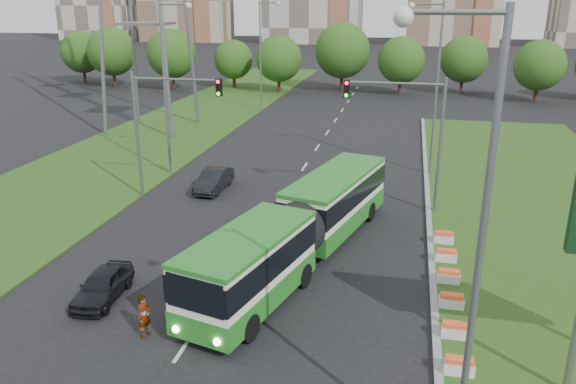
% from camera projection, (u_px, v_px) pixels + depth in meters
% --- Properties ---
extents(ground, '(360.00, 360.00, 0.00)m').
position_uv_depth(ground, '(297.00, 278.00, 25.61)').
color(ground, black).
rests_on(ground, ground).
extents(grass_median, '(14.00, 60.00, 0.15)m').
position_uv_depth(grass_median, '(561.00, 233.00, 30.40)').
color(grass_median, '#244B15').
rests_on(grass_median, ground).
extents(median_kerb, '(0.30, 60.00, 0.18)m').
position_uv_depth(median_kerb, '(429.00, 223.00, 31.78)').
color(median_kerb, gray).
rests_on(median_kerb, ground).
extents(left_verge, '(12.00, 110.00, 0.10)m').
position_uv_depth(left_verge, '(160.00, 136.00, 52.30)').
color(left_verge, '#244B15').
rests_on(left_verge, ground).
extents(lane_markings, '(0.20, 100.00, 0.01)m').
position_uv_depth(lane_markings, '(309.00, 160.00, 44.71)').
color(lane_markings, beige).
rests_on(lane_markings, ground).
extents(flower_planters, '(1.10, 13.70, 0.60)m').
position_uv_depth(flower_planters, '(451.00, 301.00, 22.83)').
color(flower_planters, silver).
rests_on(flower_planters, grass_median).
extents(traffic_mast_median, '(5.76, 0.32, 8.00)m').
position_uv_depth(traffic_mast_median, '(413.00, 123.00, 32.18)').
color(traffic_mast_median, slate).
rests_on(traffic_mast_median, ground).
extents(traffic_mast_left, '(5.76, 0.32, 8.00)m').
position_uv_depth(traffic_mast_left, '(160.00, 116.00, 34.27)').
color(traffic_mast_left, slate).
rests_on(traffic_mast_left, ground).
extents(street_lamps, '(36.00, 60.00, 12.00)m').
position_uv_depth(street_lamps, '(281.00, 107.00, 33.52)').
color(street_lamps, slate).
rests_on(street_lamps, ground).
extents(tree_line, '(120.00, 8.00, 9.00)m').
position_uv_depth(tree_line, '(455.00, 62.00, 73.04)').
color(tree_line, '#244913').
rests_on(tree_line, ground).
extents(articulated_bus, '(2.69, 17.28, 2.84)m').
position_uv_depth(articulated_bus, '(298.00, 227.00, 26.94)').
color(articulated_bus, white).
rests_on(articulated_bus, ground).
extents(car_left_near, '(1.81, 3.90, 1.29)m').
position_uv_depth(car_left_near, '(103.00, 285.00, 23.66)').
color(car_left_near, black).
rests_on(car_left_near, ground).
extents(car_left_far, '(1.58, 4.29, 1.41)m').
position_uv_depth(car_left_far, '(214.00, 180.00, 37.37)').
color(car_left_far, black).
rests_on(car_left_far, ground).
extents(pedestrian, '(0.54, 0.70, 1.72)m').
position_uv_depth(pedestrian, '(144.00, 316.00, 20.96)').
color(pedestrian, gray).
rests_on(pedestrian, ground).
extents(shopping_trolley, '(0.34, 0.35, 0.58)m').
position_uv_depth(shopping_trolley, '(172.00, 305.00, 22.85)').
color(shopping_trolley, '#F8490D').
rests_on(shopping_trolley, ground).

